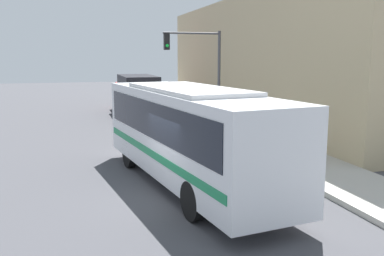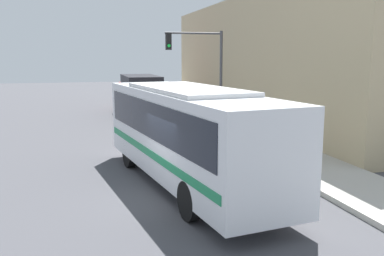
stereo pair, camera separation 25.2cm
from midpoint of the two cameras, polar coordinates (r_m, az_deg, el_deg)
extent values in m
plane|color=#47474C|center=(13.05, -2.05, -9.56)|extent=(120.00, 120.00, 0.00)
cube|color=#B7B2A8|center=(33.45, 0.07, 2.41)|extent=(2.92, 70.00, 0.17)
cube|color=tan|center=(30.05, 11.00, 8.91)|extent=(6.00, 27.96, 8.00)
cube|color=silver|center=(13.94, -0.21, -0.61)|extent=(3.91, 10.45, 2.71)
cube|color=black|center=(13.86, -0.21, 1.38)|extent=(3.83, 9.64, 1.14)
cube|color=#197F4C|center=(14.06, -0.21, -3.00)|extent=(3.89, 10.05, 0.24)
cube|color=silver|center=(13.76, -0.22, 5.16)|extent=(3.06, 5.88, 0.16)
cylinder|color=black|center=(17.46, -0.98, -2.78)|extent=(0.43, 1.10, 1.07)
cylinder|color=black|center=(16.77, -7.96, -3.40)|extent=(0.43, 1.10, 1.07)
cylinder|color=black|center=(12.35, 9.76, -8.21)|extent=(0.43, 1.10, 1.07)
cylinder|color=black|center=(11.34, 0.28, -9.69)|extent=(0.43, 1.10, 1.07)
cube|color=black|center=(31.12, -6.61, 4.74)|extent=(2.32, 5.46, 2.44)
cube|color=#B21919|center=(34.90, -7.54, 4.65)|extent=(2.20, 2.12, 1.71)
cylinder|color=black|center=(34.49, -9.09, 3.12)|extent=(0.25, 0.90, 0.90)
cylinder|color=black|center=(30.11, -8.17, 2.21)|extent=(0.25, 0.90, 0.90)
cylinder|color=red|center=(17.12, 12.70, -3.68)|extent=(0.25, 0.25, 0.49)
sphere|color=red|center=(17.05, 12.74, -2.63)|extent=(0.24, 0.24, 0.24)
cylinder|color=red|center=(16.99, 12.92, -3.70)|extent=(0.11, 0.15, 0.11)
cylinder|color=#47474C|center=(24.27, 4.17, 6.34)|extent=(0.16, 0.16, 5.47)
cylinder|color=#47474C|center=(23.78, 0.52, 12.53)|extent=(3.20, 0.11, 0.11)
cube|color=black|center=(23.42, -2.84, 11.46)|extent=(0.30, 0.24, 0.90)
sphere|color=#19D83F|center=(23.28, -2.76, 10.92)|extent=(0.18, 0.18, 0.18)
cylinder|color=#47474C|center=(22.27, 5.75, 0.21)|extent=(0.06, 0.06, 0.98)
cylinder|color=#4C4C51|center=(22.18, 5.77, 1.75)|extent=(0.14, 0.14, 0.22)
cylinder|color=#47382D|center=(27.94, 4.00, 1.93)|extent=(0.28, 0.28, 0.77)
cylinder|color=beige|center=(27.85, 4.02, 3.37)|extent=(0.34, 0.34, 0.64)
sphere|color=tan|center=(27.81, 4.03, 4.24)|extent=(0.21, 0.21, 0.21)
camera|label=1|loc=(0.13, -89.58, 0.07)|focal=40.00mm
camera|label=2|loc=(0.13, 90.42, -0.07)|focal=40.00mm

